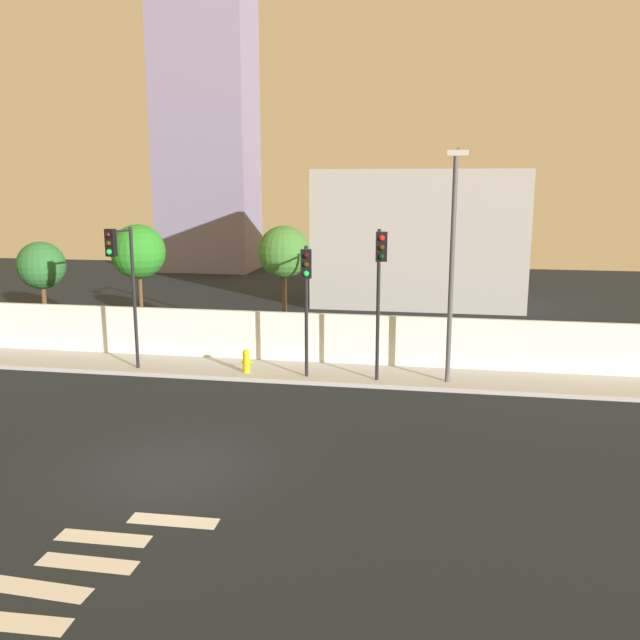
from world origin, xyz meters
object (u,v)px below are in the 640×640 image
(traffic_light_right, at_px, (306,285))
(traffic_light_center, at_px, (380,274))
(street_lamp_curbside, at_px, (453,251))
(roadside_tree_midleft, at_px, (138,252))
(fire_hydrant, at_px, (246,360))
(roadside_tree_midright, at_px, (284,253))
(traffic_light_left, at_px, (122,269))
(roadside_tree_leftmost, at_px, (41,266))

(traffic_light_right, bearing_deg, traffic_light_center, 1.13)
(traffic_light_center, relative_size, street_lamp_curbside, 0.67)
(street_lamp_curbside, xyz_separation_m, roadside_tree_midleft, (-12.14, 3.42, -0.60))
(fire_hydrant, relative_size, roadside_tree_midright, 0.16)
(traffic_light_left, bearing_deg, traffic_light_center, -0.42)
(traffic_light_center, relative_size, roadside_tree_leftmost, 1.17)
(traffic_light_left, bearing_deg, fire_hydrant, 9.09)
(roadside_tree_leftmost, bearing_deg, roadside_tree_midright, -0.00)
(traffic_light_right, bearing_deg, roadside_tree_leftmost, 161.16)
(roadside_tree_midleft, height_order, roadside_tree_midright, roadside_tree_midright)
(street_lamp_curbside, bearing_deg, traffic_light_center, -165.57)
(street_lamp_curbside, bearing_deg, roadside_tree_midleft, 164.27)
(traffic_light_left, height_order, traffic_light_right, traffic_light_left)
(traffic_light_center, bearing_deg, roadside_tree_leftmost, 164.28)
(fire_hydrant, distance_m, roadside_tree_midleft, 7.06)
(street_lamp_curbside, xyz_separation_m, fire_hydrant, (-6.84, 0.14, -3.91))
(fire_hydrant, bearing_deg, roadside_tree_leftmost, 161.09)
(street_lamp_curbside, relative_size, roadside_tree_midleft, 1.49)
(roadside_tree_midleft, bearing_deg, street_lamp_curbside, -15.73)
(traffic_light_left, bearing_deg, street_lamp_curbside, 2.67)
(roadside_tree_leftmost, bearing_deg, traffic_light_left, -35.58)
(street_lamp_curbside, distance_m, roadside_tree_midright, 7.13)
(traffic_light_left, height_order, roadside_tree_midleft, traffic_light_left)
(fire_hydrant, xyz_separation_m, roadside_tree_midleft, (-5.30, 3.28, 3.31))
(street_lamp_curbside, relative_size, roadside_tree_leftmost, 1.74)
(traffic_light_center, bearing_deg, fire_hydrant, 171.19)
(street_lamp_curbside, distance_m, fire_hydrant, 7.88)
(traffic_light_center, height_order, fire_hydrant, traffic_light_center)
(fire_hydrant, xyz_separation_m, roadside_tree_midright, (0.61, 3.28, 3.40))
(roadside_tree_midleft, bearing_deg, traffic_light_center, -21.93)
(traffic_light_right, bearing_deg, fire_hydrant, 161.43)
(roadside_tree_midright, bearing_deg, roadside_tree_leftmost, 180.00)
(roadside_tree_midright, bearing_deg, traffic_light_right, -67.66)
(traffic_light_right, height_order, roadside_tree_midright, roadside_tree_midright)
(street_lamp_curbside, relative_size, roadside_tree_midright, 1.48)
(traffic_light_left, xyz_separation_m, fire_hydrant, (4.07, 0.65, -3.17))
(traffic_light_left, bearing_deg, traffic_light_right, -1.00)
(roadside_tree_midright, bearing_deg, street_lamp_curbside, -28.75)
(traffic_light_center, distance_m, fire_hydrant, 5.66)
(traffic_light_center, bearing_deg, roadside_tree_midleft, 158.07)
(traffic_light_center, xyz_separation_m, traffic_light_right, (-2.35, -0.05, -0.38))
(street_lamp_curbside, bearing_deg, traffic_light_right, -172.29)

